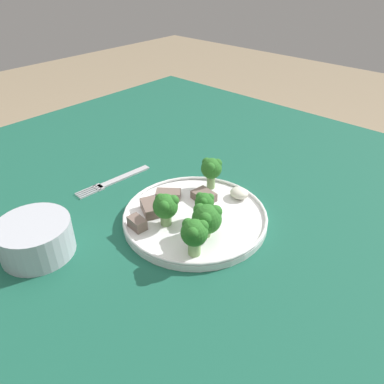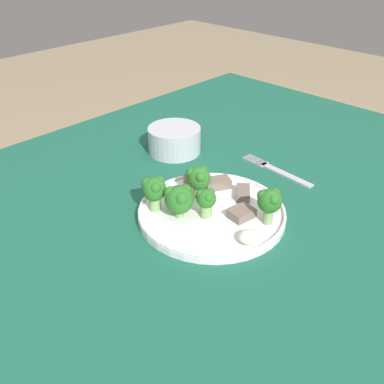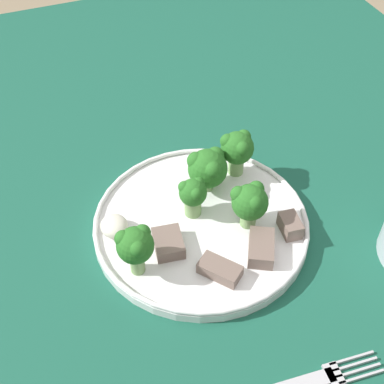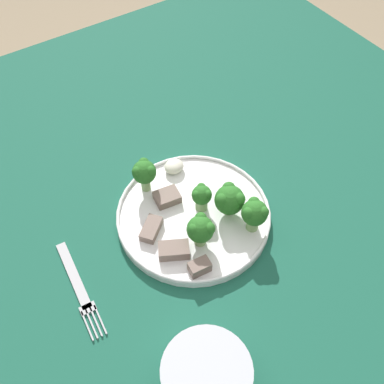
# 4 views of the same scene
# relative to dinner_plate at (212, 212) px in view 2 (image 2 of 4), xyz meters

# --- Properties ---
(table) EXTENTS (1.33, 1.16, 0.73)m
(table) POSITION_rel_dinner_plate_xyz_m (0.02, -0.05, -0.09)
(table) COLOR #195642
(table) RESTS_ON ground_plane
(dinner_plate) EXTENTS (0.26, 0.26, 0.02)m
(dinner_plate) POSITION_rel_dinner_plate_xyz_m (0.00, 0.00, 0.00)
(dinner_plate) COLOR white
(dinner_plate) RESTS_ON table
(fork) EXTENTS (0.03, 0.18, 0.00)m
(fork) POSITION_rel_dinner_plate_xyz_m (0.22, 0.01, -0.01)
(fork) COLOR #B2B2B7
(fork) RESTS_ON table
(cream_bowl) EXTENTS (0.12, 0.12, 0.06)m
(cream_bowl) POSITION_rel_dinner_plate_xyz_m (0.13, 0.23, 0.02)
(cream_bowl) COLOR #B7BCC6
(cream_bowl) RESTS_ON table
(broccoli_floret_near_rim_left) EXTENTS (0.04, 0.04, 0.06)m
(broccoli_floret_near_rim_left) POSITION_rel_dinner_plate_xyz_m (0.02, 0.05, 0.04)
(broccoli_floret_near_rim_left) COLOR #7FA866
(broccoli_floret_near_rim_left) RESTS_ON dinner_plate
(broccoli_floret_center_left) EXTENTS (0.05, 0.05, 0.06)m
(broccoli_floret_center_left) POSITION_rel_dinner_plate_xyz_m (-0.05, 0.03, 0.04)
(broccoli_floret_center_left) COLOR #7FA866
(broccoli_floret_center_left) RESTS_ON dinner_plate
(broccoli_floret_back_left) EXTENTS (0.04, 0.04, 0.06)m
(broccoli_floret_back_left) POSITION_rel_dinner_plate_xyz_m (0.04, -0.09, 0.05)
(broccoli_floret_back_left) COLOR #7FA866
(broccoli_floret_back_left) RESTS_ON dinner_plate
(broccoli_floret_front_left) EXTENTS (0.03, 0.03, 0.05)m
(broccoli_floret_front_left) POSITION_rel_dinner_plate_xyz_m (-0.02, -0.00, 0.04)
(broccoli_floret_front_left) COLOR #7FA866
(broccoli_floret_front_left) RESTS_ON dinner_plate
(broccoli_floret_center_back) EXTENTS (0.04, 0.04, 0.06)m
(broccoli_floret_center_back) POSITION_rel_dinner_plate_xyz_m (-0.07, 0.08, 0.04)
(broccoli_floret_center_back) COLOR #7FA866
(broccoli_floret_center_back) RESTS_ON dinner_plate
(meat_slice_front_slice) EXTENTS (0.05, 0.05, 0.01)m
(meat_slice_front_slice) POSITION_rel_dinner_plate_xyz_m (0.08, -0.01, 0.01)
(meat_slice_front_slice) COLOR #756056
(meat_slice_front_slice) RESTS_ON dinner_plate
(meat_slice_middle_slice) EXTENTS (0.06, 0.05, 0.02)m
(meat_slice_middle_slice) POSITION_rel_dinner_plate_xyz_m (0.07, 0.05, 0.01)
(meat_slice_middle_slice) COLOR #756056
(meat_slice_middle_slice) RESTS_ON dinner_plate
(meat_slice_rear_slice) EXTENTS (0.03, 0.02, 0.02)m
(meat_slice_rear_slice) POSITION_rel_dinner_plate_xyz_m (0.05, 0.09, 0.01)
(meat_slice_rear_slice) COLOR #756056
(meat_slice_rear_slice) RESTS_ON dinner_plate
(meat_slice_edge_slice) EXTENTS (0.05, 0.04, 0.02)m
(meat_slice_edge_slice) POSITION_rel_dinner_plate_xyz_m (0.02, -0.05, 0.01)
(meat_slice_edge_slice) COLOR #756056
(meat_slice_edge_slice) RESTS_ON dinner_plate
(sauce_dollop) EXTENTS (0.04, 0.03, 0.02)m
(sauce_dollop) POSITION_rel_dinner_plate_xyz_m (-0.02, -0.10, 0.01)
(sauce_dollop) COLOR silver
(sauce_dollop) RESTS_ON dinner_plate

